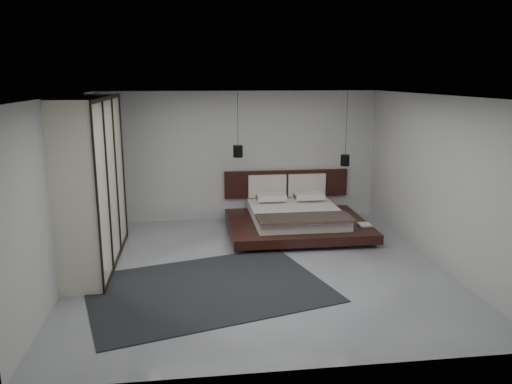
{
  "coord_description": "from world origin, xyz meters",
  "views": [
    {
      "loc": [
        -1.05,
        -7.71,
        3.07
      ],
      "look_at": [
        0.11,
        1.2,
        1.01
      ],
      "focal_mm": 35.0,
      "sensor_mm": 36.0,
      "label": 1
    }
  ],
  "objects": [
    {
      "name": "wall_back",
      "position": [
        0.0,
        3.0,
        1.4
      ],
      "size": [
        6.0,
        0.0,
        6.0
      ],
      "primitive_type": "plane",
      "rotation": [
        1.57,
        0.0,
        0.0
      ],
      "color": "#B7B7B5",
      "rests_on": "floor"
    },
    {
      "name": "rug",
      "position": [
        -0.87,
        -0.75,
        0.01
      ],
      "size": [
        3.96,
        3.28,
        0.01
      ],
      "primitive_type": "cube",
      "rotation": [
        0.0,
        0.0,
        0.27
      ],
      "color": "black",
      "rests_on": "floor"
    },
    {
      "name": "pendant_right",
      "position": [
        2.15,
        2.34,
        1.38
      ],
      "size": [
        0.19,
        0.19,
        1.54
      ],
      "color": "black",
      "rests_on": "ceiling"
    },
    {
      "name": "pendant_left",
      "position": [
        -0.12,
        2.34,
        1.61
      ],
      "size": [
        0.2,
        0.2,
        1.31
      ],
      "color": "black",
      "rests_on": "ceiling"
    },
    {
      "name": "wardrobe",
      "position": [
        -2.7,
        0.62,
        1.39
      ],
      "size": [
        0.67,
        2.83,
        2.78
      ],
      "color": "silver",
      "rests_on": "floor"
    },
    {
      "name": "floor",
      "position": [
        0.0,
        0.0,
        0.0
      ],
      "size": [
        6.0,
        6.0,
        0.0
      ],
      "primitive_type": "plane",
      "color": "#989BA1",
      "rests_on": "ground"
    },
    {
      "name": "wall_left",
      "position": [
        -3.0,
        0.0,
        1.4
      ],
      "size": [
        0.0,
        6.0,
        6.0
      ],
      "primitive_type": "plane",
      "rotation": [
        1.57,
        0.0,
        1.57
      ],
      "color": "#B7B7B5",
      "rests_on": "floor"
    },
    {
      "name": "ceiling",
      "position": [
        0.0,
        0.0,
        2.8
      ],
      "size": [
        6.0,
        6.0,
        0.0
      ],
      "primitive_type": "plane",
      "rotation": [
        3.14,
        0.0,
        0.0
      ],
      "color": "white",
      "rests_on": "wall_back"
    },
    {
      "name": "wall_front",
      "position": [
        0.0,
        -3.0,
        1.4
      ],
      "size": [
        6.0,
        0.0,
        6.0
      ],
      "primitive_type": "plane",
      "rotation": [
        -1.57,
        0.0,
        0.0
      ],
      "color": "#B7B7B5",
      "rests_on": "floor"
    },
    {
      "name": "bed",
      "position": [
        1.02,
        1.91,
        0.29
      ],
      "size": [
        2.76,
        2.38,
        1.07
      ],
      "color": "black",
      "rests_on": "floor"
    },
    {
      "name": "wall_right",
      "position": [
        3.0,
        0.0,
        1.4
      ],
      "size": [
        0.0,
        6.0,
        6.0
      ],
      "primitive_type": "plane",
      "rotation": [
        1.57,
        0.0,
        -1.57
      ],
      "color": "#B7B7B5",
      "rests_on": "floor"
    },
    {
      "name": "book_upper",
      "position": [
        2.13,
        1.23,
        0.29
      ],
      "size": [
        0.2,
        0.27,
        0.02
      ],
      "primitive_type": "imported",
      "rotation": [
        0.0,
        0.0,
        -0.02
      ],
      "color": "#99724C",
      "rests_on": "book_lower"
    },
    {
      "name": "lattice_screen",
      "position": [
        -2.95,
        2.45,
        1.3
      ],
      "size": [
        0.05,
        0.9,
        2.6
      ],
      "primitive_type": "cube",
      "color": "black",
      "rests_on": "floor"
    },
    {
      "name": "book_lower",
      "position": [
        2.15,
        1.26,
        0.27
      ],
      "size": [
        0.25,
        0.32,
        0.03
      ],
      "primitive_type": "imported",
      "rotation": [
        0.0,
        0.0,
        -0.11
      ],
      "color": "#99724C",
      "rests_on": "bed"
    }
  ]
}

